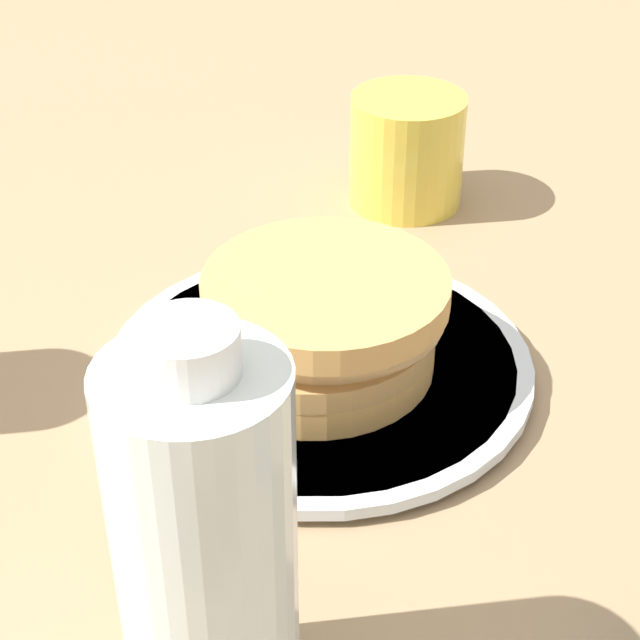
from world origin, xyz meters
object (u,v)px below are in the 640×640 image
(plate, at_px, (320,367))
(pancake_stack, at_px, (320,320))
(water_bottle_mid, at_px, (206,551))
(juice_glass, at_px, (407,150))

(plate, relative_size, pancake_stack, 1.69)
(plate, xyz_separation_m, water_bottle_mid, (0.11, -0.20, 0.08))
(plate, height_order, water_bottle_mid, water_bottle_mid)
(pancake_stack, distance_m, water_bottle_mid, 0.23)
(pancake_stack, bearing_deg, juice_glass, 113.25)
(juice_glass, bearing_deg, plate, -66.98)
(water_bottle_mid, bearing_deg, pancake_stack, 118.21)
(plate, distance_m, juice_glass, 0.23)
(juice_glass, xyz_separation_m, water_bottle_mid, (0.20, -0.41, 0.05))
(pancake_stack, distance_m, juice_glass, 0.23)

